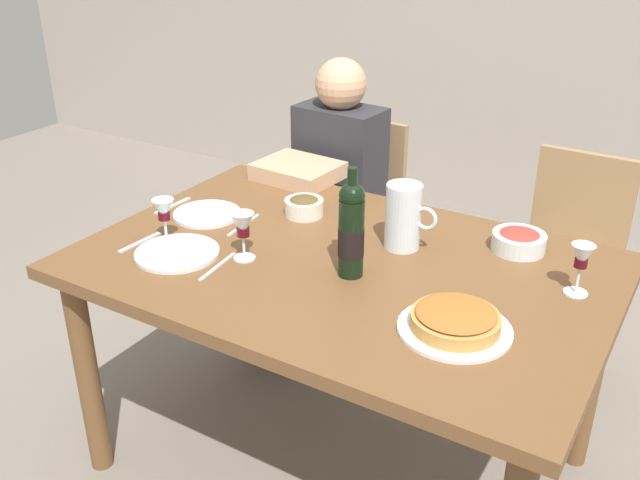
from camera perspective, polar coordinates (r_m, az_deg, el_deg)
ground_plane at (r=2.48m, az=1.56°, el=-17.43°), size 8.00×8.00×0.00m
dining_table at (r=2.08m, az=1.78°, el=-3.91°), size 1.50×1.00×0.76m
wine_bottle at (r=1.90m, az=2.54°, el=0.83°), size 0.07×0.07×0.31m
water_pitcher at (r=2.09m, az=6.74°, el=1.60°), size 0.16×0.11×0.20m
baked_tart at (r=1.73m, az=10.87°, el=-6.45°), size 0.28×0.28×0.06m
salad_bowl at (r=2.16m, az=15.76°, el=-0.02°), size 0.16×0.16×0.06m
olive_bowl at (r=2.31m, az=-1.30°, el=2.79°), size 0.13×0.13×0.07m
wine_glass_left_diner at (r=2.01m, az=-6.25°, el=1.02°), size 0.07×0.07×0.14m
wine_glass_right_diner at (r=2.15m, az=-12.50°, el=2.20°), size 0.07×0.07×0.14m
wine_glass_centre at (r=1.94m, az=20.37°, el=-1.48°), size 0.06×0.06×0.14m
dinner_plate_left_setting at (r=2.10m, az=-11.47°, el=-1.04°), size 0.25×0.25×0.01m
dinner_plate_right_setting at (r=2.35m, az=-9.11°, el=2.09°), size 0.22×0.22×0.01m
fork_left_setting at (r=2.20m, az=-14.36°, el=-0.19°), size 0.02×0.16×0.00m
knife_left_setting at (r=2.02m, az=-8.28°, el=-2.14°), size 0.03×0.18×0.00m
knife_right_setting at (r=2.26m, az=-6.19°, el=1.23°), size 0.03×0.18×0.00m
spoon_right_setting at (r=2.44m, az=-11.82°, el=2.73°), size 0.02×0.16×0.00m
chair_left at (r=3.05m, az=2.78°, el=2.55°), size 0.43×0.43×0.87m
diner_left at (r=2.82m, az=0.28°, el=3.23°), size 0.35×0.52×1.16m
chair_right at (r=2.80m, az=19.35°, el=-1.21°), size 0.41×0.41×0.87m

